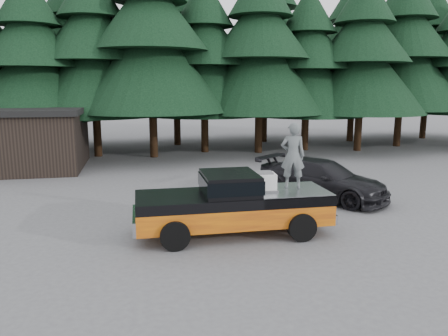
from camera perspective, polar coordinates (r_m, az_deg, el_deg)
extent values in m
plane|color=#515154|center=(14.11, -2.54, -7.84)|extent=(120.00, 120.00, 0.00)
cube|color=black|center=(13.09, 0.74, -1.92)|extent=(1.66, 1.90, 0.59)
cube|color=silver|center=(13.36, 5.08, -1.86)|extent=(0.80, 0.68, 0.52)
imported|color=#575D5E|center=(13.66, 8.97, 1.61)|extent=(0.84, 0.66, 2.05)
imported|color=black|center=(17.94, 12.66, -1.45)|extent=(5.05, 5.56, 1.56)
cube|color=black|center=(26.34, -26.65, 3.11)|extent=(8.00, 6.00, 3.00)
cube|color=black|center=(26.20, -26.96, 6.68)|extent=(8.40, 6.40, 0.30)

